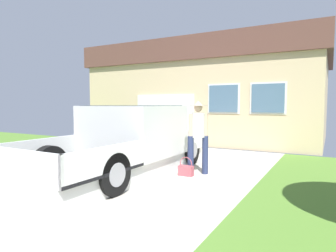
{
  "coord_description": "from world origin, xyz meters",
  "views": [
    {
      "loc": [
        3.91,
        -1.48,
        1.67
      ],
      "look_at": [
        0.39,
        4.84,
        1.13
      ],
      "focal_mm": 31.33,
      "sensor_mm": 36.0,
      "label": 1
    }
  ],
  "objects_px": {
    "wheeled_trash_bin": "(126,132)",
    "pickup_truck": "(132,142)",
    "handbag": "(186,170)",
    "house_with_garage": "(212,93)",
    "person_with_hat": "(198,132)"
  },
  "relations": [
    {
      "from": "house_with_garage",
      "to": "pickup_truck",
      "type": "bearing_deg",
      "value": -83.5
    },
    {
      "from": "handbag",
      "to": "house_with_garage",
      "type": "relative_size",
      "value": 0.04
    },
    {
      "from": "pickup_truck",
      "to": "handbag",
      "type": "distance_m",
      "value": 1.52
    },
    {
      "from": "person_with_hat",
      "to": "handbag",
      "type": "distance_m",
      "value": 0.93
    },
    {
      "from": "person_with_hat",
      "to": "wheeled_trash_bin",
      "type": "relative_size",
      "value": 1.73
    },
    {
      "from": "wheeled_trash_bin",
      "to": "pickup_truck",
      "type": "bearing_deg",
      "value": -51.18
    },
    {
      "from": "person_with_hat",
      "to": "wheeled_trash_bin",
      "type": "bearing_deg",
      "value": -71.62
    },
    {
      "from": "pickup_truck",
      "to": "wheeled_trash_bin",
      "type": "relative_size",
      "value": 5.18
    },
    {
      "from": "pickup_truck",
      "to": "handbag",
      "type": "relative_size",
      "value": 11.82
    },
    {
      "from": "pickup_truck",
      "to": "house_with_garage",
      "type": "relative_size",
      "value": 0.5
    },
    {
      "from": "handbag",
      "to": "wheeled_trash_bin",
      "type": "height_order",
      "value": "wheeled_trash_bin"
    },
    {
      "from": "handbag",
      "to": "pickup_truck",
      "type": "bearing_deg",
      "value": -170.18
    },
    {
      "from": "wheeled_trash_bin",
      "to": "person_with_hat",
      "type": "bearing_deg",
      "value": -35.25
    },
    {
      "from": "pickup_truck",
      "to": "wheeled_trash_bin",
      "type": "bearing_deg",
      "value": 129.73
    },
    {
      "from": "handbag",
      "to": "house_with_garage",
      "type": "height_order",
      "value": "house_with_garage"
    }
  ]
}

